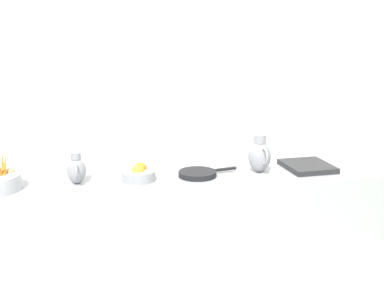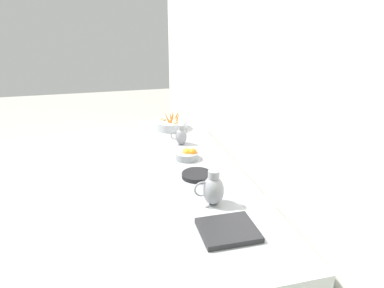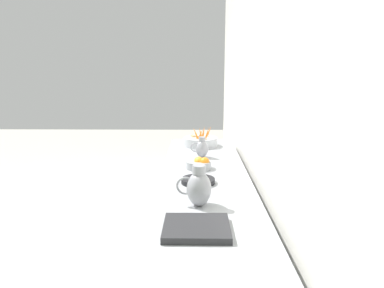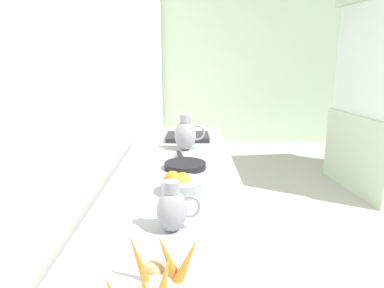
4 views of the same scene
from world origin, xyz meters
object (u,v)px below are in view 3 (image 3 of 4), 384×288
vegetable_colander (201,141)px  metal_pitcher_short (202,148)px  orange_bowl (200,164)px  metal_pitcher_tall (199,188)px  skillet_on_counter (198,181)px

vegetable_colander → metal_pitcher_short: (-0.01, 0.50, 0.04)m
orange_bowl → metal_pitcher_tall: metal_pitcher_tall is taller
metal_pitcher_short → metal_pitcher_tall: bearing=88.3°
orange_bowl → metal_pitcher_short: bearing=-93.5°
orange_bowl → metal_pitcher_short: size_ratio=1.08×
orange_bowl → metal_pitcher_tall: size_ratio=0.83×
vegetable_colander → metal_pitcher_short: 0.50m
metal_pitcher_tall → metal_pitcher_short: size_ratio=1.29×
metal_pitcher_tall → metal_pitcher_short: bearing=-91.7°
orange_bowl → skillet_on_counter: 0.38m
metal_pitcher_tall → vegetable_colander: bearing=-91.0°
metal_pitcher_tall → skillet_on_counter: bearing=-90.1°
orange_bowl → metal_pitcher_short: 0.38m
metal_pitcher_tall → skillet_on_counter: metal_pitcher_tall is taller
vegetable_colander → orange_bowl: size_ratio=1.73×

